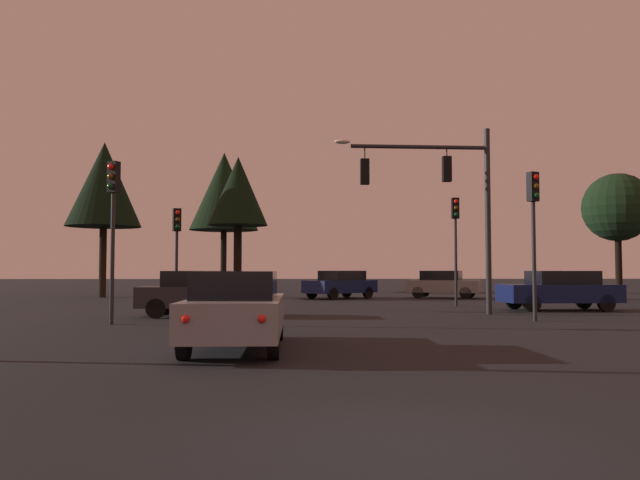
{
  "coord_description": "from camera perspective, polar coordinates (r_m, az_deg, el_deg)",
  "views": [
    {
      "loc": [
        -1.03,
        -5.4,
        1.54
      ],
      "look_at": [
        -0.14,
        19.46,
        2.75
      ],
      "focal_mm": 35.02,
      "sensor_mm": 36.0,
      "label": 1
    }
  ],
  "objects": [
    {
      "name": "ground_plane",
      "position": [
        29.96,
        -0.08,
        -5.74
      ],
      "size": [
        168.0,
        168.0,
        0.0
      ],
      "primitive_type": "plane",
      "color": "black",
      "rests_on": "ground"
    },
    {
      "name": "traffic_signal_mast_arm",
      "position": [
        22.44,
        11.32,
        4.58
      ],
      "size": [
        5.54,
        0.5,
        6.57
      ],
      "color": "#232326",
      "rests_on": "ground"
    },
    {
      "name": "traffic_light_corner_left",
      "position": [
        27.46,
        12.29,
        0.93
      ],
      "size": [
        0.3,
        0.35,
        4.67
      ],
      "color": "#232326",
      "rests_on": "ground"
    },
    {
      "name": "traffic_light_corner_right",
      "position": [
        25.09,
        -12.95,
        0.23
      ],
      "size": [
        0.37,
        0.39,
        3.98
      ],
      "color": "#232326",
      "rests_on": "ground"
    },
    {
      "name": "traffic_light_median",
      "position": [
        18.85,
        -18.41,
        2.69
      ],
      "size": [
        0.37,
        0.39,
        4.67
      ],
      "color": "#232326",
      "rests_on": "ground"
    },
    {
      "name": "traffic_light_far_side",
      "position": [
        20.11,
        18.95,
        2.13
      ],
      "size": [
        0.37,
        0.39,
        4.55
      ],
      "color": "#232326",
      "rests_on": "ground"
    },
    {
      "name": "car_nearside_lane",
      "position": [
        12.39,
        -7.58,
        -6.2
      ],
      "size": [
        1.74,
        4.62,
        1.52
      ],
      "color": "gray",
      "rests_on": "ground"
    },
    {
      "name": "car_crossing_left",
      "position": [
        25.76,
        21.05,
        -4.26
      ],
      "size": [
        4.48,
        2.09,
        1.52
      ],
      "color": "#0F1947",
      "rests_on": "ground"
    },
    {
      "name": "car_crossing_right",
      "position": [
        21.3,
        -10.75,
        -4.74
      ],
      "size": [
        4.27,
        1.96,
        1.52
      ],
      "color": "#232328",
      "rests_on": "ground"
    },
    {
      "name": "car_far_lane",
      "position": [
        34.17,
        1.89,
        -4.04
      ],
      "size": [
        4.26,
        3.96,
        1.52
      ],
      "color": "#0F1947",
      "rests_on": "ground"
    },
    {
      "name": "car_parked_lot",
      "position": [
        35.51,
        11.2,
        -3.94
      ],
      "size": [
        4.31,
        3.18,
        1.52
      ],
      "color": "gray",
      "rests_on": "ground"
    },
    {
      "name": "tree_behind_sign",
      "position": [
        34.16,
        25.53,
        2.67
      ],
      "size": [
        3.36,
        3.36,
        6.34
      ],
      "color": "black",
      "rests_on": "ground"
    },
    {
      "name": "tree_left_far",
      "position": [
        46.39,
        -8.76,
        4.39
      ],
      "size": [
        5.0,
        5.0,
        10.21
      ],
      "color": "black",
      "rests_on": "ground"
    },
    {
      "name": "tree_center_horizon",
      "position": [
        36.33,
        -7.5,
        4.35
      ],
      "size": [
        3.42,
        3.42,
        8.11
      ],
      "color": "black",
      "rests_on": "ground"
    },
    {
      "name": "tree_right_cluster",
      "position": [
        38.06,
        -19.13,
        4.78
      ],
      "size": [
        4.23,
        4.23,
        8.94
      ],
      "color": "black",
      "rests_on": "ground"
    }
  ]
}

